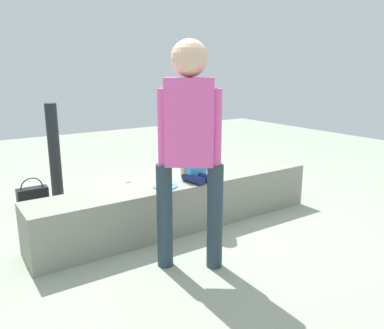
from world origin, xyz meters
The scene contains 11 objects.
ground_plane centered at (0.00, 0.00, 0.00)m, with size 12.00×12.00×0.00m, color gray.
concrete_ledge centered at (0.00, 0.00, 0.22)m, with size 2.85×0.45×0.45m, color gray.
child_seated centered at (0.12, -0.03, 0.66)m, with size 0.28×0.33×0.48m.
adult_standing centered at (-0.38, -0.69, 1.01)m, with size 0.42×0.37×1.67m.
cake_plate centered at (-0.23, -0.07, 0.47)m, with size 0.22×0.22×0.07m.
gift_bag centered at (-0.62, 0.44, 0.17)m, with size 0.23×0.11×0.38m.
railing_post centered at (-0.95, 0.79, 0.44)m, with size 0.36×0.36×1.16m.
water_bottle_near_gift centered at (0.79, 1.13, 0.10)m, with size 0.07×0.07×0.21m.
party_cup_red centered at (0.05, 1.32, 0.05)m, with size 0.08×0.08×0.10m, color red.
cake_box_white centered at (0.12, 0.75, 0.06)m, with size 0.28×0.27×0.13m, color white.
handbag_black_leather centered at (-1.09, 1.30, 0.12)m, with size 0.31×0.14×0.34m.
Camera 1 is at (-1.88, -2.95, 1.47)m, focal length 36.23 mm.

